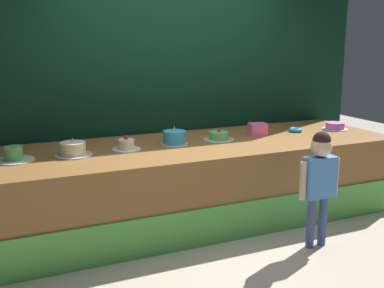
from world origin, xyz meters
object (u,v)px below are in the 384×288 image
child_figure (320,173)px  cake_far_left (14,155)px  donut (295,130)px  cake_left (73,149)px  cake_right (219,136)px  pink_box (258,129)px  cake_far_right (335,126)px  cake_center_right (174,138)px  cake_center_left (126,145)px

child_figure → cake_far_left: bearing=156.0°
donut → cake_left: cake_left is taller
cake_left → cake_right: 1.49m
pink_box → cake_left: cake_left is taller
child_figure → cake_far_right: bearing=44.9°
cake_left → pink_box: bearing=2.8°
cake_far_left → cake_far_right: size_ratio=1.17×
cake_far_left → cake_left: 0.50m
cake_center_right → cake_far_right: (1.99, -0.02, -0.03)m
cake_far_left → cake_far_right: (3.48, 0.01, -0.01)m
cake_left → cake_far_right: size_ratio=1.18×
cake_left → cake_far_right: bearing=0.4°
pink_box → cake_center_right: 1.00m
child_figure → donut: (0.58, 1.15, 0.13)m
pink_box → donut: pink_box is taller
child_figure → cake_right: 1.19m
child_figure → pink_box: (0.09, 1.15, 0.18)m
child_figure → cake_center_left: size_ratio=3.86×
child_figure → cake_center_left: 1.78m
cake_center_right → cake_far_left: bearing=-179.0°
cake_far_left → cake_center_left: bearing=0.2°
cake_center_left → cake_left: bearing=-178.2°
donut → cake_center_left: size_ratio=0.55×
cake_far_left → cake_right: 1.99m
child_figure → cake_center_left: bearing=142.7°
pink_box → cake_right: 0.50m
donut → cake_right: bearing=-177.5°
cake_left → cake_center_left: bearing=1.8°
cake_left → cake_far_right: (2.99, 0.02, -0.02)m
cake_left → cake_center_right: bearing=2.3°
cake_center_left → cake_center_right: (0.50, 0.02, 0.02)m
cake_far_right → donut: bearing=171.4°
cake_far_right → cake_right: bearing=178.8°
pink_box → child_figure: bearing=-94.2°
pink_box → cake_far_right: pink_box is taller
pink_box → cake_far_left: (-2.49, -0.08, -0.02)m
child_figure → cake_center_left: (-1.41, 1.07, 0.16)m
cake_center_right → donut: bearing=2.1°
cake_center_right → cake_left: bearing=-177.7°
cake_far_left → cake_left: cake_left is taller
cake_center_left → cake_right: (1.00, 0.04, -0.01)m
pink_box → cake_right: bearing=-174.7°
child_figure → cake_left: (-1.90, 1.06, 0.17)m
cake_center_left → cake_right: bearing=2.0°
cake_far_right → cake_center_right: bearing=179.4°
donut → cake_far_right: (0.50, -0.08, 0.02)m
cake_far_left → child_figure: bearing=-24.0°
cake_far_left → cake_center_left: size_ratio=1.27×
donut → cake_left: size_ratio=0.43×
child_figure → cake_far_left: size_ratio=3.05×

